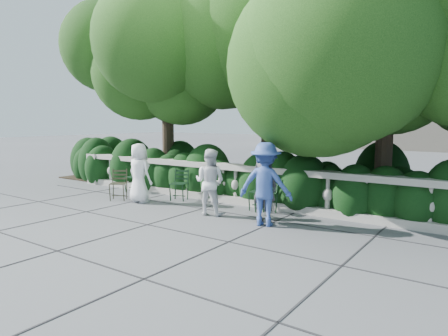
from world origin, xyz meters
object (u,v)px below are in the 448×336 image
Objects in this scene: chair_weathered at (117,201)px; person_businessman at (139,173)px; chair_e at (256,212)px; chair_a at (177,201)px; chair_d at (262,214)px; person_casual_man at (210,182)px; person_woman_grey at (264,184)px; chair_b at (130,193)px; person_older_blue at (265,184)px.

chair_weathered is 0.99m from person_businessman.
chair_a is at bearing -179.82° from chair_e.
person_businessman is at bearing -160.00° from chair_d.
person_casual_man is at bearing -30.74° from chair_weathered.
person_woman_grey is (2.96, -0.63, 0.81)m from chair_a.
chair_a is at bearing -133.61° from person_businessman.
chair_b is 0.55× the size of person_businessman.
chair_d is 1.00× the size of chair_weathered.
chair_a is at bearing -27.03° from person_older_blue.
chair_weathered is 0.52× the size of person_woman_grey.
chair_e is at bearing 158.16° from chair_d.
person_casual_man is at bearing -176.62° from person_businessman.
person_businessman is 0.91× the size of person_older_blue.
person_businessman is at bearing -168.98° from chair_e.
chair_b is 1.24m from chair_weathered.
chair_d is at bearing -21.35° from chair_weathered.
chair_e is (-0.21, 0.12, 0.00)m from chair_d.
chair_weathered is 0.57× the size of person_casual_man.
chair_b is 1.00× the size of chair_d.
chair_b is at bearing -27.99° from person_businessman.
chair_e is 3.75m from chair_weathered.
chair_b is 5.04m from person_woman_grey.
chair_a is 1.00× the size of chair_b.
person_older_blue reaches higher than person_woman_grey.
person_older_blue is at bearing -48.56° from chair_d.
chair_a is at bearing -170.95° from chair_d.
person_older_blue is at bearing 137.99° from person_woman_grey.
person_older_blue reaches higher than chair_weathered.
person_businessman is at bearing -14.90° from person_older_blue.
chair_weathered is 4.43m from person_older_blue.
chair_d is at bearing -4.16° from chair_b.
person_older_blue is at bearing 166.04° from person_casual_man.
chair_e and chair_weathered have the same top height.
chair_a is 1.88m from person_casual_man.
person_older_blue is (4.35, 0.12, 0.84)m from chair_weathered.
person_older_blue reaches higher than person_casual_man.
chair_a is at bearing -32.70° from person_casual_man.
chair_d is 0.24m from chair_e.
chair_d is 3.39m from person_businessman.
chair_b and chair_e have the same top height.
chair_a is 3.27m from person_older_blue.
person_woman_grey reaches higher than chair_b.
person_older_blue is (0.75, -0.94, 0.84)m from chair_e.
chair_a is 1.22m from person_businessman.
person_woman_grey is (0.44, -0.67, 0.81)m from chair_d.
person_businessman reaches higher than chair_weathered.
chair_a is 0.52× the size of person_woman_grey.
chair_d and chair_weathered have the same top height.
chair_a is 2.53m from chair_d.
chair_b is 1.66m from person_businessman.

